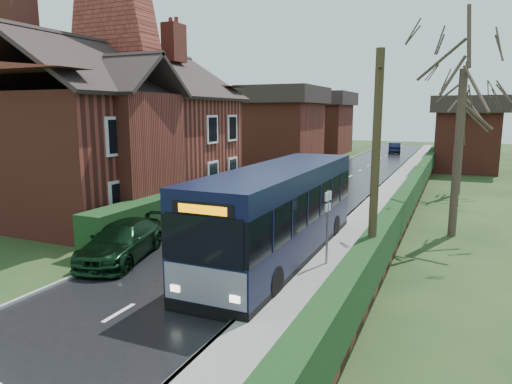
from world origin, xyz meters
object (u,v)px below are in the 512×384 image
at_px(brick_house, 121,127).
at_px(bus_stop_sign, 328,217).
at_px(car_green, 122,241).
at_px(telegraph_pole, 375,177).
at_px(bus, 280,214).
at_px(car_silver, 243,204).

distance_m(brick_house, bus_stop_sign, 13.96).
height_order(car_green, telegraph_pole, telegraph_pole).
relative_size(brick_house, telegraph_pole, 2.14).
distance_m(brick_house, bus, 12.25).
xyz_separation_m(car_silver, car_green, (-1.16, -7.62, -0.02)).
bearing_deg(bus, brick_house, 156.18).
xyz_separation_m(brick_house, bus, (10.93, -4.79, -2.74)).
bearing_deg(car_green, car_silver, 66.34).
distance_m(car_silver, car_green, 7.71).
height_order(car_silver, bus_stop_sign, bus_stop_sign).
bearing_deg(car_silver, bus_stop_sign, -39.16).
bearing_deg(car_silver, telegraph_pole, -40.27).
height_order(brick_house, bus, brick_house).
xyz_separation_m(brick_house, bus_stop_sign, (12.73, -5.07, -2.64)).
bearing_deg(car_silver, car_green, -93.89).
bearing_deg(car_silver, brick_house, -171.44).
height_order(brick_house, telegraph_pole, brick_house).
height_order(brick_house, car_silver, brick_house).
bearing_deg(telegraph_pole, brick_house, 142.42).
relative_size(car_silver, telegraph_pole, 0.59).
relative_size(bus, telegraph_pole, 1.59).
bearing_deg(bus, telegraph_pole, -32.78).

